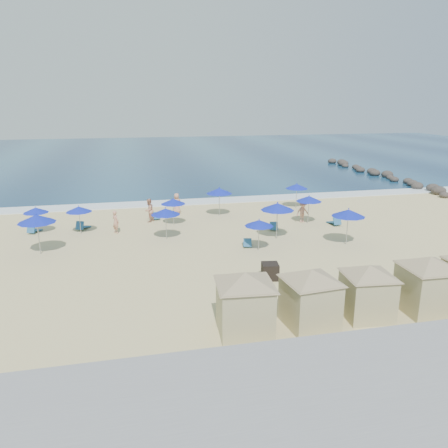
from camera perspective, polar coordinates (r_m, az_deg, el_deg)
The scene contains 31 objects.
ground at distance 27.85m, azimuth 4.07°, elevation -3.92°, with size 160.00×160.00×0.00m, color #D4C286.
ocean at distance 81.00m, azimuth -7.22°, elevation 9.01°, with size 160.00×80.00×0.06m, color #0E2C4E.
surf_line at distance 42.34m, azimuth -1.92°, elevation 3.03°, with size 160.00×2.50×0.08m, color white.
seawall at distance 16.39m, azimuth 18.32°, elevation -17.22°, with size 160.00×6.10×1.22m.
rock_jetty at distance 59.85m, azimuth 19.59°, elevation 6.20°, with size 2.56×26.66×0.96m.
trash_bin at distance 24.00m, azimuth 6.04°, elevation -6.15°, with size 0.88×0.88×0.88m, color black.
cabana_0 at distance 18.16m, azimuth 2.75°, elevation -9.22°, with size 4.70×4.70×2.96m.
cabana_1 at distance 19.11m, azimuth 11.24°, elevation -8.49°, with size 4.46×4.46×2.81m.
cabana_2 at distance 20.47m, azimuth 18.30°, elevation -7.51°, with size 4.29×4.29×2.71m.
cabana_3 at distance 21.95m, azimuth 25.12°, elevation -6.29°, with size 4.66×4.66×2.93m.
umbrella_0 at distance 34.31m, azimuth -23.39°, elevation 1.67°, with size 1.80×1.80×2.04m.
umbrella_1 at distance 29.54m, azimuth -23.29°, elevation 0.64°, with size 2.34×2.34×2.66m.
umbrella_2 at distance 33.23m, azimuth -18.44°, elevation 1.85°, with size 1.86×1.86×2.12m.
umbrella_3 at distance 30.42m, azimuth -7.64°, elevation 1.63°, with size 2.03×2.03×2.32m.
umbrella_4 at distance 33.94m, azimuth -6.66°, elevation 2.95°, with size 1.93×1.93×2.19m.
umbrella_5 at distance 27.98m, azimuth 4.59°, elevation 0.13°, with size 1.87×1.87×2.13m.
umbrella_6 at distance 36.46m, azimuth -0.63°, elevation 4.35°, with size 2.18×2.18×2.48m.
umbrella_7 at distance 30.48m, azimuth 7.00°, elevation 2.27°, with size 2.34×2.34×2.67m.
umbrella_8 at distance 39.94m, azimuth 9.48°, elevation 4.89°, with size 2.00×2.00×2.28m.
umbrella_9 at distance 34.85m, azimuth 11.04°, elevation 3.26°, with size 2.02×2.02×2.30m.
umbrella_10 at distance 30.14m, azimuth 15.95°, elevation 1.40°, with size 2.23×2.23×2.54m.
beach_chair_0 at distance 35.01m, azimuth -23.61°, elevation -0.69°, with size 0.95×1.39×0.70m.
beach_chair_1 at distance 34.61m, azimuth -18.02°, elevation -0.28°, with size 1.09×1.48×0.74m.
beach_chair_2 at distance 36.26m, azimuth -8.87°, elevation 0.99°, with size 0.62×1.26×0.68m.
beach_chair_3 at distance 29.15m, azimuth 3.05°, elevation -2.52°, with size 0.80×1.29×0.66m.
beach_chair_4 at distance 33.05m, azimuth 6.44°, elevation -0.35°, with size 0.83×1.39×0.72m.
beach_chair_5 at distance 35.22m, azimuth 14.26°, elevation 0.30°, with size 0.66×1.42×0.77m.
beachgoer_0 at distance 32.89m, azimuth -13.97°, elevation 0.27°, with size 0.62×0.40×1.69m, color tan.
beachgoer_1 at distance 35.44m, azimuth -9.78°, elevation 1.77°, with size 0.91×0.71×1.88m, color tan.
beachgoer_2 at distance 35.34m, azimuth 10.24°, elevation 1.57°, with size 1.11×0.64×1.71m, color tan.
beachgoer_3 at distance 37.82m, azimuth -6.20°, elevation 2.70°, with size 0.86×0.56×1.76m, color tan.
Camera 1 is at (-7.64, -25.09, 9.35)m, focal length 35.00 mm.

